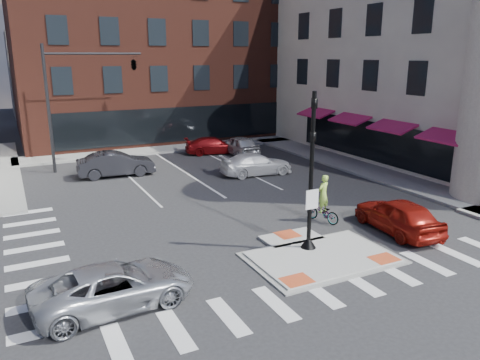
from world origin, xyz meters
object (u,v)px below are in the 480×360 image
white_pickup (256,164)px  bg_car_dark (116,164)px  silver_suv (114,286)px  red_sedan (398,215)px  bg_car_silver (239,145)px  bg_car_red (214,146)px  cyclist (323,206)px

white_pickup → bg_car_dark: (-7.99, 3.58, 0.10)m
silver_suv → red_sedan: bearing=-91.1°
red_sedan → bg_car_silver: red_sedan is taller
bg_car_red → bg_car_dark: bearing=125.1°
bg_car_dark → bg_car_red: (8.14, 3.53, -0.14)m
red_sedan → cyclist: 3.25m
red_sedan → bg_car_dark: bearing=-54.3°
white_pickup → bg_car_red: (0.15, 7.11, -0.04)m
bg_car_dark → bg_car_silver: bearing=-72.7°
bg_car_red → cyclist: bearing=-174.0°
bg_car_dark → bg_car_silver: 9.93m
bg_car_dark → silver_suv: bearing=171.6°
silver_suv → bg_car_silver: bearing=-40.9°
red_sedan → bg_car_silver: bearing=-87.7°
silver_suv → bg_car_red: (11.60, 19.31, -0.04)m
silver_suv → bg_car_silver: 22.33m
silver_suv → red_sedan: size_ratio=1.10×
bg_car_dark → bg_car_silver: size_ratio=1.10×
bg_car_dark → cyclist: 14.11m
silver_suv → cyclist: size_ratio=2.20×
silver_suv → bg_car_dark: size_ratio=1.03×
red_sedan → white_pickup: 11.41m
white_pickup → bg_car_dark: bearing=70.3°
bg_car_silver → bg_car_red: (-1.52, 1.24, -0.10)m
bg_car_red → bg_car_silver: bearing=-117.5°
red_sedan → white_pickup: size_ratio=0.95×
red_sedan → white_pickup: red_sedan is taller
white_pickup → bg_car_red: white_pickup is taller
silver_suv → red_sedan: (12.12, 0.81, 0.08)m
cyclist → bg_car_silver: bearing=-119.8°
bg_car_silver → cyclist: size_ratio=1.95×
red_sedan → bg_car_red: 18.51m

